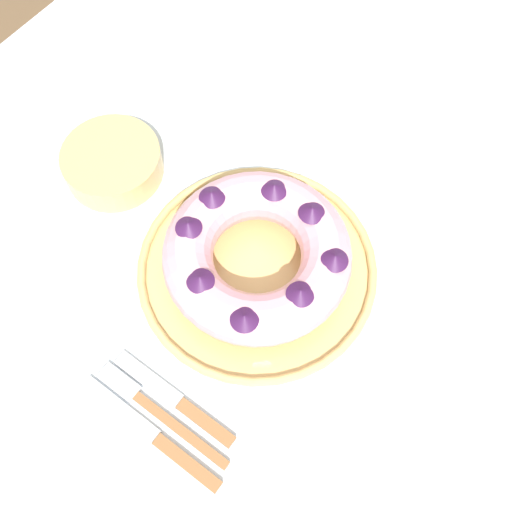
# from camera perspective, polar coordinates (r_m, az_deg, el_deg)

# --- Properties ---
(ground_plane) EXTENTS (8.00, 8.00, 0.00)m
(ground_plane) POSITION_cam_1_polar(r_m,az_deg,el_deg) (1.54, 0.36, -13.46)
(ground_plane) COLOR brown
(dining_table) EXTENTS (1.44, 1.24, 0.74)m
(dining_table) POSITION_cam_1_polar(r_m,az_deg,el_deg) (0.90, 0.60, -3.90)
(dining_table) COLOR silver
(dining_table) RESTS_ON ground_plane
(serving_dish) EXTENTS (0.33, 0.33, 0.02)m
(serving_dish) POSITION_cam_1_polar(r_m,az_deg,el_deg) (0.82, 0.00, -1.36)
(serving_dish) COLOR tan
(serving_dish) RESTS_ON dining_table
(bundt_cake) EXTENTS (0.25, 0.25, 0.08)m
(bundt_cake) POSITION_cam_1_polar(r_m,az_deg,el_deg) (0.78, 0.01, 0.03)
(bundt_cake) COLOR #E09EAD
(bundt_cake) RESTS_ON serving_dish
(fork) EXTENTS (0.02, 0.20, 0.01)m
(fork) POSITION_cam_1_polar(r_m,az_deg,el_deg) (0.78, -9.78, -14.14)
(fork) COLOR #936038
(fork) RESTS_ON dining_table
(serving_knife) EXTENTS (0.02, 0.21, 0.01)m
(serving_knife) POSITION_cam_1_polar(r_m,az_deg,el_deg) (0.77, -9.25, -16.95)
(serving_knife) COLOR #936038
(serving_knife) RESTS_ON dining_table
(cake_knife) EXTENTS (0.02, 0.18, 0.01)m
(cake_knife) POSITION_cam_1_polar(r_m,az_deg,el_deg) (0.78, -7.08, -13.85)
(cake_knife) COLOR #936038
(cake_knife) RESTS_ON dining_table
(side_bowl) EXTENTS (0.15, 0.15, 0.05)m
(side_bowl) POSITION_cam_1_polar(r_m,az_deg,el_deg) (0.92, -13.49, 8.62)
(side_bowl) COLOR tan
(side_bowl) RESTS_ON dining_table
(napkin) EXTENTS (0.15, 0.12, 0.00)m
(napkin) POSITION_cam_1_polar(r_m,az_deg,el_deg) (0.97, 7.93, 11.52)
(napkin) COLOR white
(napkin) RESTS_ON dining_table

